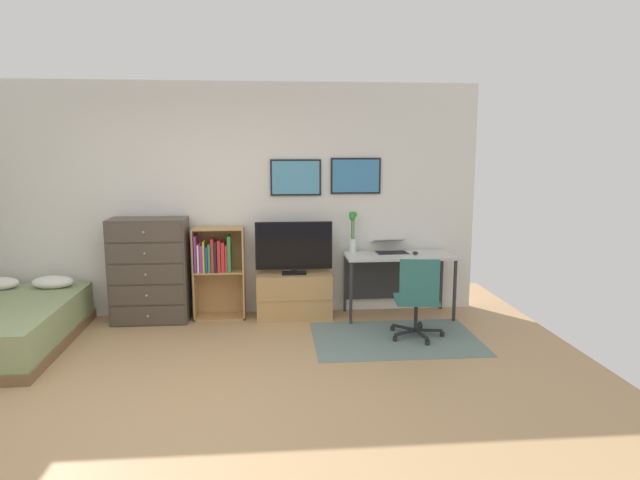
# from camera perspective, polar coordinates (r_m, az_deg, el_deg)

# --- Properties ---
(ground_plane) EXTENTS (7.20, 7.20, 0.00)m
(ground_plane) POSITION_cam_1_polar(r_m,az_deg,el_deg) (4.59, -12.85, -15.95)
(ground_plane) COLOR tan
(wall_back_with_posters) EXTENTS (6.12, 0.09, 2.70)m
(wall_back_with_posters) POSITION_cam_1_polar(r_m,az_deg,el_deg) (6.59, -10.31, 4.06)
(wall_back_with_posters) COLOR silver
(wall_back_with_posters) RESTS_ON ground_plane
(area_rug) EXTENTS (1.70, 1.20, 0.01)m
(area_rug) POSITION_cam_1_polar(r_m,az_deg,el_deg) (5.89, 7.74, -9.96)
(area_rug) COLOR slate
(area_rug) RESTS_ON ground_plane
(dresser) EXTENTS (0.85, 0.46, 1.18)m
(dresser) POSITION_cam_1_polar(r_m,az_deg,el_deg) (6.56, -17.05, -3.00)
(dresser) COLOR #4C4238
(dresser) RESTS_ON ground_plane
(bookshelf) EXTENTS (0.58, 0.30, 1.06)m
(bookshelf) POSITION_cam_1_polar(r_m,az_deg,el_deg) (6.49, -10.56, -2.49)
(bookshelf) COLOR tan
(bookshelf) RESTS_ON ground_plane
(tv_stand) EXTENTS (0.86, 0.41, 0.52)m
(tv_stand) POSITION_cam_1_polar(r_m,az_deg,el_deg) (6.51, -2.66, -5.68)
(tv_stand) COLOR tan
(tv_stand) RESTS_ON ground_plane
(television) EXTENTS (0.88, 0.16, 0.61)m
(television) POSITION_cam_1_polar(r_m,az_deg,el_deg) (6.36, -2.69, -0.82)
(television) COLOR black
(television) RESTS_ON tv_stand
(desk) EXTENTS (1.25, 0.56, 0.74)m
(desk) POSITION_cam_1_polar(r_m,az_deg,el_deg) (6.58, 7.92, -2.52)
(desk) COLOR silver
(desk) RESTS_ON ground_plane
(office_chair) EXTENTS (0.57, 0.58, 0.86)m
(office_chair) POSITION_cam_1_polar(r_m,az_deg,el_deg) (5.78, 9.98, -5.69)
(office_chair) COLOR #232326
(office_chair) RESTS_ON ground_plane
(laptop) EXTENTS (0.40, 0.43, 0.17)m
(laptop) POSITION_cam_1_polar(r_m,az_deg,el_deg) (6.57, 7.21, -0.72)
(laptop) COLOR #B7B7BC
(laptop) RESTS_ON desk
(computer_mouse) EXTENTS (0.06, 0.10, 0.03)m
(computer_mouse) POSITION_cam_1_polar(r_m,az_deg,el_deg) (6.51, 9.75, -1.31)
(computer_mouse) COLOR #262628
(computer_mouse) RESTS_ON desk
(bamboo_vase) EXTENTS (0.10, 0.10, 0.48)m
(bamboo_vase) POSITION_cam_1_polar(r_m,az_deg,el_deg) (6.52, 3.36, 0.80)
(bamboo_vase) COLOR silver
(bamboo_vase) RESTS_ON desk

